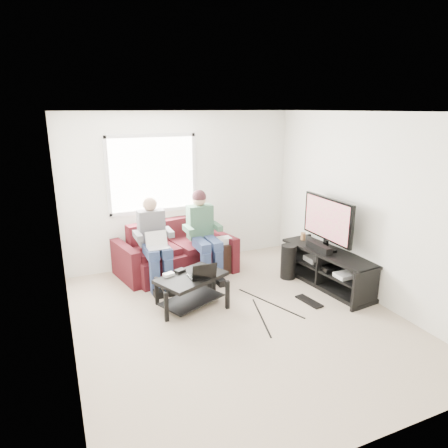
# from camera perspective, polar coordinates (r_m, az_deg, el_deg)

# --- Properties ---
(floor) EXTENTS (4.50, 4.50, 0.00)m
(floor) POSITION_cam_1_polar(r_m,az_deg,el_deg) (5.35, 1.93, -13.33)
(floor) COLOR #B9A490
(floor) RESTS_ON ground
(ceiling) EXTENTS (4.50, 4.50, 0.00)m
(ceiling) POSITION_cam_1_polar(r_m,az_deg,el_deg) (4.66, 2.24, 15.74)
(ceiling) COLOR white
(ceiling) RESTS_ON wall_back
(wall_back) EXTENTS (4.50, 0.00, 4.50)m
(wall_back) POSITION_cam_1_polar(r_m,az_deg,el_deg) (6.89, -6.03, 4.93)
(wall_back) COLOR white
(wall_back) RESTS_ON floor
(wall_front) EXTENTS (4.50, 0.00, 4.50)m
(wall_front) POSITION_cam_1_polar(r_m,az_deg,el_deg) (3.10, 20.53, -10.45)
(wall_front) COLOR white
(wall_front) RESTS_ON floor
(wall_left) EXTENTS (0.00, 4.50, 4.50)m
(wall_left) POSITION_cam_1_polar(r_m,az_deg,el_deg) (4.41, -22.15, -2.71)
(wall_left) COLOR white
(wall_left) RESTS_ON floor
(wall_right) EXTENTS (0.00, 4.50, 4.50)m
(wall_right) POSITION_cam_1_polar(r_m,az_deg,el_deg) (5.96, 19.72, 2.28)
(wall_right) COLOR white
(wall_right) RESTS_ON floor
(window) EXTENTS (1.48, 0.04, 1.28)m
(window) POSITION_cam_1_polar(r_m,az_deg,el_deg) (6.69, -10.17, 7.04)
(window) COLOR white
(window) RESTS_ON wall_back
(sofa) EXTENTS (1.96, 1.14, 0.84)m
(sofa) POSITION_cam_1_polar(r_m,az_deg,el_deg) (6.67, -7.07, -4.29)
(sofa) COLOR #411110
(sofa) RESTS_ON floor
(person_left) EXTENTS (0.40, 0.70, 1.34)m
(person_left) POSITION_cam_1_polar(r_m,az_deg,el_deg) (6.16, -9.94, -2.01)
(person_left) COLOR navy
(person_left) RESTS_ON sofa
(person_right) EXTENTS (0.40, 0.71, 1.39)m
(person_right) POSITION_cam_1_polar(r_m,az_deg,el_deg) (6.38, -3.03, -0.57)
(person_right) COLOR navy
(person_right) RESTS_ON sofa
(laptop_silver) EXTENTS (0.38, 0.33, 0.24)m
(laptop_silver) POSITION_cam_1_polar(r_m,az_deg,el_deg) (5.96, -9.43, -2.82)
(laptop_silver) COLOR silver
(laptop_silver) RESTS_ON person_left
(coffee_table) EXTENTS (1.06, 0.88, 0.46)m
(coffee_table) POSITION_cam_1_polar(r_m,az_deg,el_deg) (5.51, -4.68, -8.53)
(coffee_table) COLOR black
(coffee_table) RESTS_ON floor
(laptop_black) EXTENTS (0.41, 0.37, 0.24)m
(laptop_black) POSITION_cam_1_polar(r_m,az_deg,el_deg) (5.38, -3.24, -6.34)
(laptop_black) COLOR black
(laptop_black) RESTS_ON coffee_table
(controller_a) EXTENTS (0.16, 0.13, 0.04)m
(controller_a) POSITION_cam_1_polar(r_m,az_deg,el_deg) (5.48, -7.91, -7.15)
(controller_a) COLOR silver
(controller_a) RESTS_ON coffee_table
(controller_b) EXTENTS (0.16, 0.14, 0.04)m
(controller_b) POSITION_cam_1_polar(r_m,az_deg,el_deg) (5.58, -6.29, -6.66)
(controller_b) COLOR black
(controller_b) RESTS_ON coffee_table
(controller_c) EXTENTS (0.17, 0.15, 0.04)m
(controller_c) POSITION_cam_1_polar(r_m,az_deg,el_deg) (5.68, -2.33, -6.18)
(controller_c) COLOR gray
(controller_c) RESTS_ON coffee_table
(tv_stand) EXTENTS (0.69, 1.71, 0.55)m
(tv_stand) POSITION_cam_1_polar(r_m,az_deg,el_deg) (6.38, 14.64, -6.37)
(tv_stand) COLOR black
(tv_stand) RESTS_ON floor
(tv) EXTENTS (0.12, 1.10, 0.81)m
(tv) POSITION_cam_1_polar(r_m,az_deg,el_deg) (6.20, 14.56, 0.49)
(tv) COLOR black
(tv) RESTS_ON tv_stand
(soundbar) EXTENTS (0.12, 0.50, 0.10)m
(soundbar) POSITION_cam_1_polar(r_m,az_deg,el_deg) (6.25, 13.44, -3.24)
(soundbar) COLOR black
(soundbar) RESTS_ON tv_stand
(drink_cup) EXTENTS (0.08, 0.08, 0.12)m
(drink_cup) POSITION_cam_1_polar(r_m,az_deg,el_deg) (6.70, 11.24, -1.71)
(drink_cup) COLOR #A27246
(drink_cup) RESTS_ON tv_stand
(console_white) EXTENTS (0.30, 0.22, 0.06)m
(console_white) POSITION_cam_1_polar(r_m,az_deg,el_deg) (6.07, 17.00, -6.99)
(console_white) COLOR silver
(console_white) RESTS_ON tv_stand
(console_grey) EXTENTS (0.34, 0.26, 0.08)m
(console_grey) POSITION_cam_1_polar(r_m,az_deg,el_deg) (6.56, 13.09, -4.80)
(console_grey) COLOR gray
(console_grey) RESTS_ON tv_stand
(console_black) EXTENTS (0.38, 0.30, 0.07)m
(console_black) POSITION_cam_1_polar(r_m,az_deg,el_deg) (6.31, 14.97, -5.86)
(console_black) COLOR black
(console_black) RESTS_ON tv_stand
(subwoofer) EXTENTS (0.24, 0.24, 0.55)m
(subwoofer) POSITION_cam_1_polar(r_m,az_deg,el_deg) (6.49, 9.17, -5.34)
(subwoofer) COLOR black
(subwoofer) RESTS_ON floor
(keyboard_floor) EXTENTS (0.21, 0.45, 0.02)m
(keyboard_floor) POSITION_cam_1_polar(r_m,az_deg,el_deg) (5.87, 12.06, -10.75)
(keyboard_floor) COLOR black
(keyboard_floor) RESTS_ON floor
(end_table) EXTENTS (0.33, 0.33, 0.59)m
(end_table) POSITION_cam_1_polar(r_m,az_deg,el_deg) (6.67, 0.02, -4.60)
(end_table) COLOR black
(end_table) RESTS_ON floor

